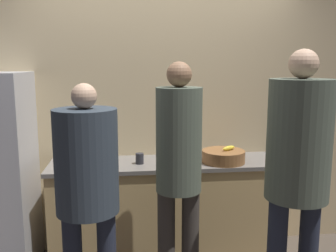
% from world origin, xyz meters
% --- Properties ---
extents(wall_back, '(5.20, 0.06, 2.60)m').
position_xyz_m(wall_back, '(0.00, 0.60, 1.30)').
color(wall_back, '#D6BC8C').
rests_on(wall_back, ground_plane).
extents(counter, '(2.04, 0.58, 0.91)m').
position_xyz_m(counter, '(0.00, 0.33, 0.46)').
color(counter, tan).
rests_on(counter, ground_plane).
extents(person_left, '(0.42, 0.42, 1.65)m').
position_xyz_m(person_left, '(-0.61, -0.47, 1.02)').
color(person_left, '#232838').
rests_on(person_left, ground_plane).
extents(person_center, '(0.33, 0.33, 1.78)m').
position_xyz_m(person_center, '(0.03, -0.31, 1.05)').
color(person_center, '#38332D').
rests_on(person_center, ground_plane).
extents(person_right, '(0.41, 0.41, 1.86)m').
position_xyz_m(person_right, '(0.76, -0.65, 1.15)').
color(person_right, '#232838').
rests_on(person_right, ground_plane).
extents(fruit_bowl, '(0.38, 0.38, 0.15)m').
position_xyz_m(fruit_bowl, '(0.50, 0.23, 0.96)').
color(fruit_bowl, brown).
rests_on(fruit_bowl, counter).
extents(utensil_crock, '(0.11, 0.11, 0.25)m').
position_xyz_m(utensil_crock, '(-0.60, 0.45, 0.98)').
color(utensil_crock, '#ADA393').
rests_on(utensil_crock, counter).
extents(bottle_amber, '(0.05, 0.05, 0.17)m').
position_xyz_m(bottle_amber, '(0.05, 0.42, 0.97)').
color(bottle_amber, brown).
rests_on(bottle_amber, counter).
extents(cup_black, '(0.07, 0.07, 0.09)m').
position_xyz_m(cup_black, '(-0.23, 0.26, 0.95)').
color(cup_black, '#28282D').
rests_on(cup_black, counter).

